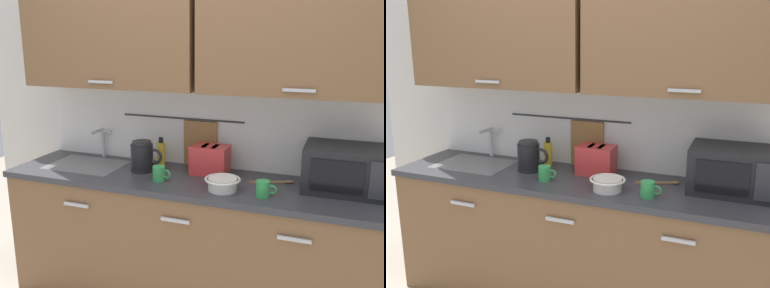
{
  "view_description": "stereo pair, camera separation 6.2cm",
  "coord_description": "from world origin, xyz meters",
  "views": [
    {
      "loc": [
        0.91,
        -2.16,
        1.79
      ],
      "look_at": [
        -0.02,
        0.33,
        1.12
      ],
      "focal_mm": 40.25,
      "sensor_mm": 36.0,
      "label": 1
    },
    {
      "loc": [
        0.97,
        -2.14,
        1.79
      ],
      "look_at": [
        -0.02,
        0.33,
        1.12
      ],
      "focal_mm": 40.25,
      "sensor_mm": 36.0,
      "label": 2
    }
  ],
  "objects": [
    {
      "name": "counter_unit",
      "position": [
        -0.01,
        0.3,
        0.46
      ],
      "size": [
        2.53,
        0.64,
        0.9
      ],
      "color": "brown",
      "rests_on": "ground"
    },
    {
      "name": "mixing_bowl",
      "position": [
        0.23,
        0.16,
        0.94
      ],
      "size": [
        0.21,
        0.21,
        0.08
      ],
      "color": "silver",
      "rests_on": "counter_unit"
    },
    {
      "name": "dish_soap_bottle",
      "position": [
        -0.33,
        0.51,
        0.99
      ],
      "size": [
        0.06,
        0.06,
        0.2
      ],
      "color": "yellow",
      "rests_on": "counter_unit"
    },
    {
      "name": "microwave",
      "position": [
        0.9,
        0.41,
        1.04
      ],
      "size": [
        0.46,
        0.35,
        0.27
      ],
      "color": "black",
      "rests_on": "counter_unit"
    },
    {
      "name": "mug_near_sink",
      "position": [
        -0.19,
        0.18,
        0.95
      ],
      "size": [
        0.12,
        0.08,
        0.09
      ],
      "color": "green",
      "rests_on": "counter_unit"
    },
    {
      "name": "back_wall_assembly",
      "position": [
        -0.0,
        0.53,
        1.52
      ],
      "size": [
        3.7,
        0.41,
        2.5
      ],
      "color": "silver",
      "rests_on": "ground"
    },
    {
      "name": "wooden_spoon",
      "position": [
        0.52,
        0.41,
        0.91
      ],
      "size": [
        0.27,
        0.13,
        0.01
      ],
      "color": "#9E7042",
      "rests_on": "counter_unit"
    },
    {
      "name": "toaster",
      "position": [
        0.06,
        0.44,
        1.0
      ],
      "size": [
        0.26,
        0.17,
        0.19
      ],
      "color": "red",
      "rests_on": "counter_unit"
    },
    {
      "name": "mug_by_kettle",
      "position": [
        0.48,
        0.14,
        0.95
      ],
      "size": [
        0.12,
        0.08,
        0.09
      ],
      "color": "green",
      "rests_on": "counter_unit"
    },
    {
      "name": "electric_kettle",
      "position": [
        -0.38,
        0.33,
        1.0
      ],
      "size": [
        0.23,
        0.16,
        0.21
      ],
      "color": "black",
      "rests_on": "counter_unit"
    },
    {
      "name": "sink_faucet",
      "position": [
        -0.82,
        0.53,
        1.04
      ],
      "size": [
        0.09,
        0.17,
        0.22
      ],
      "color": "#B2B5BA",
      "rests_on": "counter_unit"
    }
  ]
}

